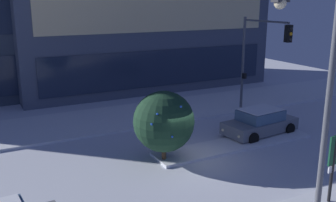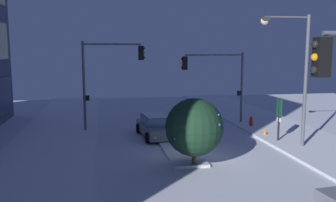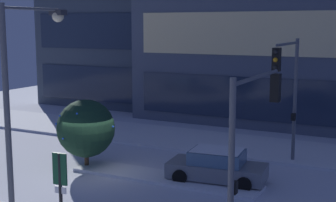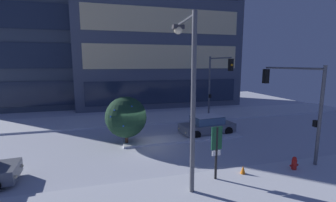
{
  "view_description": "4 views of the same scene",
  "coord_description": "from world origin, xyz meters",
  "px_view_note": "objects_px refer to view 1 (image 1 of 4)",
  "views": [
    {
      "loc": [
        -8.38,
        -14.7,
        7.38
      ],
      "look_at": [
        0.4,
        2.26,
        2.37
      ],
      "focal_mm": 41.23,
      "sensor_mm": 36.0,
      "label": 1
    },
    {
      "loc": [
        -17.24,
        4.65,
        5.64
      ],
      "look_at": [
        3.06,
        0.94,
        2.75
      ],
      "focal_mm": 38.18,
      "sensor_mm": 36.0,
      "label": 2
    },
    {
      "loc": [
        13.13,
        -18.12,
        6.91
      ],
      "look_at": [
        2.77,
        2.18,
        3.34
      ],
      "focal_mm": 51.09,
      "sensor_mm": 36.0,
      "label": 3
    },
    {
      "loc": [
        -2.1,
        -15.52,
        5.63
      ],
      "look_at": [
        2.37,
        1.0,
        2.87
      ],
      "focal_mm": 24.92,
      "sensor_mm": 36.0,
      "label": 4
    }
  ],
  "objects_px": {
    "traffic_light_corner_far_right": "(260,50)",
    "street_lamp_arched": "(312,76)",
    "parking_info_sign": "(333,162)",
    "car_far": "(260,123)",
    "decorated_tree_median": "(164,122)"
  },
  "relations": [
    {
      "from": "traffic_light_corner_far_right",
      "to": "street_lamp_arched",
      "type": "distance_m",
      "value": 12.27
    },
    {
      "from": "traffic_light_corner_far_right",
      "to": "parking_info_sign",
      "type": "distance_m",
      "value": 11.84
    },
    {
      "from": "street_lamp_arched",
      "to": "car_far",
      "type": "bearing_deg",
      "value": -27.68
    },
    {
      "from": "car_far",
      "to": "street_lamp_arched",
      "type": "bearing_deg",
      "value": 53.29
    },
    {
      "from": "street_lamp_arched",
      "to": "traffic_light_corner_far_right",
      "type": "bearing_deg",
      "value": -29.63
    },
    {
      "from": "car_far",
      "to": "decorated_tree_median",
      "type": "relative_size",
      "value": 1.34
    },
    {
      "from": "traffic_light_corner_far_right",
      "to": "decorated_tree_median",
      "type": "distance_m",
      "value": 9.97
    },
    {
      "from": "car_far",
      "to": "traffic_light_corner_far_right",
      "type": "xyz_separation_m",
      "value": [
        2.33,
        3.09,
        3.61
      ]
    },
    {
      "from": "parking_info_sign",
      "to": "traffic_light_corner_far_right",
      "type": "bearing_deg",
      "value": -30.48
    },
    {
      "from": "street_lamp_arched",
      "to": "parking_info_sign",
      "type": "xyz_separation_m",
      "value": [
        1.46,
        -0.03,
        -3.26
      ]
    },
    {
      "from": "traffic_light_corner_far_right",
      "to": "decorated_tree_median",
      "type": "relative_size",
      "value": 1.86
    },
    {
      "from": "traffic_light_corner_far_right",
      "to": "car_far",
      "type": "bearing_deg",
      "value": -37.05
    },
    {
      "from": "car_far",
      "to": "parking_info_sign",
      "type": "relative_size",
      "value": 1.68
    },
    {
      "from": "traffic_light_corner_far_right",
      "to": "parking_info_sign",
      "type": "relative_size",
      "value": 2.32
    },
    {
      "from": "car_far",
      "to": "street_lamp_arched",
      "type": "distance_m",
      "value": 9.43
    }
  ]
}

